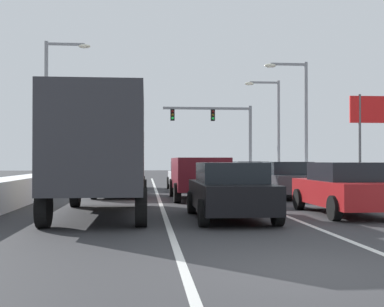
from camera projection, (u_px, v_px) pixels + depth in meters
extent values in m
plane|color=#333335|center=(199.00, 198.00, 21.43)|extent=(120.00, 120.00, 0.00)
cube|color=silver|center=(226.00, 192.00, 25.15)|extent=(0.14, 39.40, 0.01)
cube|color=silver|center=(157.00, 193.00, 24.85)|extent=(0.14, 39.40, 0.01)
cube|color=white|center=(331.00, 185.00, 25.64)|extent=(1.89, 39.40, 0.63)
cube|color=white|center=(45.00, 184.00, 24.37)|extent=(1.31, 39.40, 0.93)
cube|color=maroon|center=(345.00, 193.00, 14.91)|extent=(1.82, 4.50, 0.70)
cube|color=black|center=(347.00, 172.00, 14.77)|extent=(1.64, 2.20, 0.55)
cube|color=red|center=(352.00, 193.00, 12.66)|extent=(0.24, 0.08, 0.14)
cylinder|color=black|center=(299.00, 199.00, 16.37)|extent=(0.22, 0.66, 0.66)
cylinder|color=black|center=(353.00, 199.00, 16.53)|extent=(0.22, 0.66, 0.66)
cylinder|color=black|center=(335.00, 208.00, 13.28)|extent=(0.22, 0.66, 0.66)
cube|color=#38383D|center=(286.00, 183.00, 21.52)|extent=(1.82, 4.50, 0.70)
cube|color=black|center=(287.00, 168.00, 21.38)|extent=(1.64, 2.20, 0.55)
cube|color=red|center=(284.00, 182.00, 19.27)|extent=(0.24, 0.08, 0.14)
cube|color=red|center=(320.00, 182.00, 19.40)|extent=(0.24, 0.08, 0.14)
cylinder|color=black|center=(257.00, 188.00, 22.98)|extent=(0.22, 0.66, 0.66)
cylinder|color=black|center=(296.00, 188.00, 23.14)|extent=(0.22, 0.66, 0.66)
cylinder|color=black|center=(274.00, 192.00, 19.89)|extent=(0.22, 0.66, 0.66)
cylinder|color=black|center=(319.00, 192.00, 20.06)|extent=(0.22, 0.66, 0.66)
cube|color=navy|center=(249.00, 178.00, 27.70)|extent=(1.82, 4.50, 0.70)
cube|color=black|center=(249.00, 167.00, 27.56)|extent=(1.64, 2.20, 0.55)
cube|color=red|center=(244.00, 177.00, 25.45)|extent=(0.24, 0.08, 0.14)
cube|color=red|center=(271.00, 177.00, 25.57)|extent=(0.24, 0.08, 0.14)
cylinder|color=black|center=(228.00, 182.00, 29.16)|extent=(0.22, 0.66, 0.66)
cylinder|color=black|center=(259.00, 182.00, 29.32)|extent=(0.22, 0.66, 0.66)
cylinder|color=black|center=(238.00, 185.00, 26.07)|extent=(0.22, 0.66, 0.66)
cylinder|color=black|center=(272.00, 185.00, 26.23)|extent=(0.22, 0.66, 0.66)
cube|color=black|center=(230.00, 195.00, 13.69)|extent=(1.82, 4.50, 0.70)
cube|color=black|center=(231.00, 173.00, 13.55)|extent=(1.64, 2.20, 0.55)
cube|color=red|center=(216.00, 197.00, 11.44)|extent=(0.24, 0.08, 0.14)
cube|color=red|center=(276.00, 197.00, 11.57)|extent=(0.24, 0.08, 0.14)
cylinder|color=black|center=(192.00, 202.00, 15.15)|extent=(0.22, 0.66, 0.66)
cylinder|color=black|center=(251.00, 202.00, 15.31)|extent=(0.22, 0.66, 0.66)
cylinder|color=black|center=(203.00, 213.00, 12.07)|extent=(0.22, 0.66, 0.66)
cylinder|color=black|center=(278.00, 212.00, 12.23)|extent=(0.22, 0.66, 0.66)
cube|color=maroon|center=(198.00, 173.00, 20.64)|extent=(1.95, 4.90, 1.25)
cube|color=black|center=(205.00, 167.00, 18.25)|extent=(1.56, 0.06, 0.55)
cube|color=red|center=(183.00, 178.00, 18.18)|extent=(0.20, 0.08, 0.28)
cube|color=red|center=(227.00, 178.00, 18.32)|extent=(0.20, 0.08, 0.28)
cylinder|color=black|center=(172.00, 188.00, 22.24)|extent=(0.25, 0.74, 0.74)
cylinder|color=black|center=(216.00, 188.00, 22.41)|extent=(0.25, 0.74, 0.74)
cylinder|color=black|center=(177.00, 193.00, 18.85)|extent=(0.25, 0.74, 0.74)
cylinder|color=black|center=(229.00, 193.00, 19.03)|extent=(0.25, 0.74, 0.74)
cube|color=silver|center=(187.00, 178.00, 26.95)|extent=(1.82, 4.50, 0.70)
cube|color=black|center=(187.00, 167.00, 26.81)|extent=(1.64, 2.20, 0.55)
cube|color=red|center=(177.00, 177.00, 24.69)|extent=(0.24, 0.08, 0.14)
cube|color=red|center=(205.00, 177.00, 24.82)|extent=(0.24, 0.08, 0.14)
cylinder|color=black|center=(169.00, 183.00, 28.41)|extent=(0.22, 0.66, 0.66)
cylinder|color=black|center=(201.00, 183.00, 28.57)|extent=(0.22, 0.66, 0.66)
cylinder|color=black|center=(172.00, 185.00, 25.32)|extent=(0.22, 0.66, 0.66)
cylinder|color=black|center=(208.00, 185.00, 25.48)|extent=(0.22, 0.66, 0.66)
cube|color=#937F60|center=(109.00, 161.00, 17.08)|extent=(2.35, 2.20, 2.00)
cube|color=#333338|center=(99.00, 142.00, 13.50)|extent=(2.35, 5.00, 2.60)
cylinder|color=black|center=(75.00, 193.00, 17.26)|extent=(0.28, 0.92, 0.92)
cylinder|color=black|center=(143.00, 193.00, 17.47)|extent=(0.28, 0.92, 0.92)
cylinder|color=black|center=(44.00, 208.00, 11.89)|extent=(0.28, 0.92, 0.92)
cylinder|color=black|center=(141.00, 207.00, 12.09)|extent=(0.28, 0.92, 0.92)
cube|color=#B7BABF|center=(118.00, 182.00, 22.30)|extent=(1.82, 4.50, 0.70)
cube|color=black|center=(118.00, 168.00, 22.16)|extent=(1.64, 2.20, 0.55)
cube|color=red|center=(97.00, 181.00, 20.05)|extent=(0.24, 0.08, 0.14)
cube|color=red|center=(133.00, 181.00, 20.17)|extent=(0.24, 0.08, 0.14)
cylinder|color=black|center=(101.00, 187.00, 23.76)|extent=(0.22, 0.66, 0.66)
cylinder|color=black|center=(139.00, 187.00, 23.92)|extent=(0.22, 0.66, 0.66)
cylinder|color=black|center=(94.00, 191.00, 20.67)|extent=(0.22, 0.66, 0.66)
cylinder|color=black|center=(138.00, 191.00, 20.83)|extent=(0.22, 0.66, 0.66)
cube|color=slate|center=(126.00, 178.00, 27.89)|extent=(1.82, 4.50, 0.70)
cube|color=black|center=(126.00, 167.00, 27.75)|extent=(1.64, 2.20, 0.55)
cube|color=red|center=(111.00, 177.00, 25.64)|extent=(0.24, 0.08, 0.14)
cube|color=red|center=(139.00, 177.00, 25.76)|extent=(0.24, 0.08, 0.14)
cylinder|color=black|center=(112.00, 182.00, 29.35)|extent=(0.22, 0.66, 0.66)
cylinder|color=black|center=(143.00, 182.00, 29.51)|extent=(0.22, 0.66, 0.66)
cylinder|color=black|center=(108.00, 185.00, 26.26)|extent=(0.22, 0.66, 0.66)
cylinder|color=black|center=(143.00, 184.00, 26.42)|extent=(0.22, 0.66, 0.66)
cylinder|color=slate|center=(250.00, 142.00, 43.47)|extent=(0.28, 0.28, 6.20)
cube|color=slate|center=(207.00, 108.00, 43.18)|extent=(7.40, 0.20, 0.20)
cube|color=black|center=(213.00, 115.00, 43.21)|extent=(0.34, 0.34, 0.95)
sphere|color=#4C0A0A|center=(213.00, 112.00, 43.03)|extent=(0.22, 0.22, 0.22)
sphere|color=#593F0C|center=(213.00, 115.00, 43.03)|extent=(0.22, 0.22, 0.22)
sphere|color=green|center=(213.00, 118.00, 43.02)|extent=(0.22, 0.22, 0.22)
cube|color=black|center=(172.00, 115.00, 42.91)|extent=(0.34, 0.34, 0.95)
sphere|color=#4C0A0A|center=(173.00, 111.00, 42.72)|extent=(0.22, 0.22, 0.22)
sphere|color=#593F0C|center=(173.00, 115.00, 42.72)|extent=(0.22, 0.22, 0.22)
sphere|color=green|center=(173.00, 118.00, 42.72)|extent=(0.22, 0.22, 0.22)
cylinder|color=gray|center=(306.00, 124.00, 31.07)|extent=(0.22, 0.22, 7.53)
cube|color=gray|center=(288.00, 64.00, 31.02)|extent=(2.20, 0.14, 0.14)
ellipsoid|color=#EAE5C6|center=(270.00, 66.00, 30.92)|extent=(0.70, 0.36, 0.24)
cylinder|color=gray|center=(279.00, 131.00, 38.23)|extent=(0.22, 0.22, 7.52)
cube|color=gray|center=(264.00, 83.00, 38.17)|extent=(2.20, 0.14, 0.14)
ellipsoid|color=#EAE5C6|center=(249.00, 84.00, 38.07)|extent=(0.70, 0.36, 0.24)
cylinder|color=gray|center=(46.00, 114.00, 29.91)|extent=(0.22, 0.22, 8.54)
cube|color=gray|center=(65.00, 44.00, 30.07)|extent=(2.20, 0.14, 0.14)
ellipsoid|color=#EAE5C6|center=(84.00, 46.00, 30.17)|extent=(0.70, 0.36, 0.24)
cylinder|color=#59595B|center=(360.00, 140.00, 30.44)|extent=(0.16, 0.16, 5.50)
cube|color=red|center=(376.00, 110.00, 30.55)|extent=(3.20, 0.12, 1.60)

